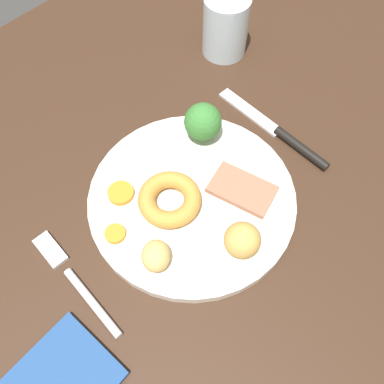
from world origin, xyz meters
TOP-DOWN VIEW (x-y plane):
  - dining_table at (0.00, 0.00)cm, footprint 120.00×84.00cm
  - dinner_plate at (3.32, -2.90)cm, footprint 25.12×25.12cm
  - meat_slice_main at (7.98, -6.82)cm, footprint 6.36×8.57cm
  - yorkshire_pudding at (0.80, -1.68)cm, footprint 7.51×7.51cm
  - roast_potato_left at (-5.32, -5.68)cm, footprint 4.83×4.82cm
  - roast_potato_right at (2.30, -11.36)cm, footprint 5.06×5.06cm
  - carrot_coin_front at (-6.36, -0.17)cm, footprint 2.40×2.40cm
  - carrot_coin_back at (-2.36, 3.49)cm, footprint 3.17×3.17cm
  - broccoli_floret at (10.85, 2.30)cm, footprint 4.77×4.77cm
  - fork at (-12.89, -0.29)cm, footprint 2.59×15.32cm
  - knife at (18.96, -4.79)cm, footprint 2.47×18.55cm
  - water_glass at (26.41, 11.99)cm, footprint 6.73×6.73cm

SIDE VIEW (x-z plane):
  - dining_table at x=0.00cm, z-range 0.00..3.60cm
  - fork at x=-12.89cm, z-range 3.54..4.44cm
  - knife at x=18.96cm, z-range 3.45..4.65cm
  - dinner_plate at x=3.32cm, z-range 3.60..5.00cm
  - carrot_coin_front at x=-6.36cm, z-range 5.00..5.61cm
  - carrot_coin_back at x=-2.36cm, z-range 5.00..5.69cm
  - meat_slice_main at x=7.98cm, z-range 5.00..5.80cm
  - yorkshire_pudding at x=0.80cm, z-range 5.00..7.09cm
  - roast_potato_left at x=-5.32cm, z-range 5.00..7.91cm
  - roast_potato_right at x=2.30cm, z-range 5.00..8.79cm
  - broccoli_floret at x=10.85cm, z-range 5.24..10.59cm
  - water_glass at x=26.41cm, z-range 3.60..12.51cm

